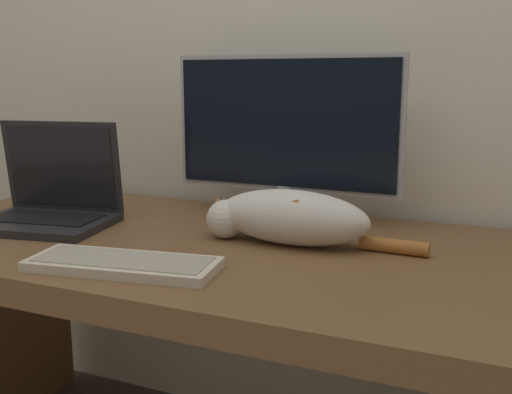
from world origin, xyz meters
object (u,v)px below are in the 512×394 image
object	(u,v)px
external_keyboard	(123,264)
cat	(287,216)
laptop	(49,205)
monitor	(285,134)

from	to	relation	value
external_keyboard	cat	xyz separation A→B (m)	(0.23, 0.31, 0.05)
laptop	external_keyboard	xyz separation A→B (m)	(0.41, -0.24, -0.04)
laptop	cat	size ratio (longest dim) A/B	0.73
laptop	cat	distance (m)	0.64
monitor	laptop	world-z (taller)	monitor
monitor	external_keyboard	xyz separation A→B (m)	(-0.14, -0.53, -0.22)
monitor	cat	xyz separation A→B (m)	(0.09, -0.22, -0.17)
external_keyboard	cat	distance (m)	0.39
laptop	external_keyboard	world-z (taller)	laptop
monitor	cat	distance (m)	0.29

